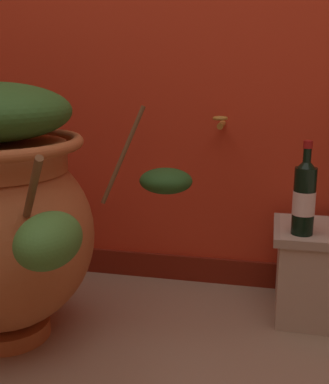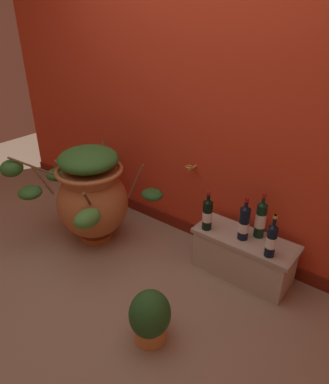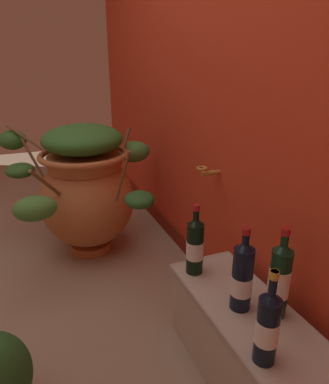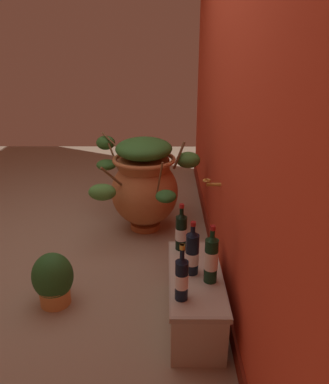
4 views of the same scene
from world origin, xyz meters
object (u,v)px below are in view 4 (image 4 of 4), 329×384
Objects in this scene: wine_bottle_left at (182,277)px; wine_bottle_right at (211,257)px; potted_shrub at (53,280)px; wine_bottle_back at (181,230)px; terracotta_urn at (144,182)px; wine_bottle_middle at (192,252)px.

wine_bottle_right is at bearing 132.93° from wine_bottle_left.
wine_bottle_right is 1.03m from potted_shrub.
potted_shrub is at bearing -81.08° from wine_bottle_back.
terracotta_urn is 3.11× the size of potted_shrub.
wine_bottle_right reaches higher than wine_bottle_middle.
wine_bottle_middle is (-0.23, 0.07, 0.01)m from wine_bottle_left.
wine_bottle_middle is 0.91× the size of potted_shrub.
potted_shrub is (-0.22, -0.96, -0.31)m from wine_bottle_right.
wine_bottle_left is at bearing 64.75° from potted_shrub.
wine_bottle_left is 0.97× the size of wine_bottle_middle.
wine_bottle_right is (0.08, 0.10, 0.01)m from wine_bottle_middle.
wine_bottle_back is at bearing 17.22° from terracotta_urn.
potted_shrub is (-0.14, -0.86, -0.30)m from wine_bottle_middle.
wine_bottle_back is at bearing -156.64° from wine_bottle_right.
wine_bottle_back is (0.95, 0.29, 0.02)m from terracotta_urn.
terracotta_urn is at bearing -164.13° from wine_bottle_middle.
wine_bottle_right is 0.95× the size of potted_shrub.
terracotta_urn is at bearing -169.13° from wine_bottle_left.
potted_shrub is (1.08, -0.52, -0.27)m from terracotta_urn.
wine_bottle_left is (1.45, 0.28, 0.02)m from terracotta_urn.
wine_bottle_left is 0.93m from potted_shrub.
wine_bottle_left is at bearing 10.87° from terracotta_urn.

